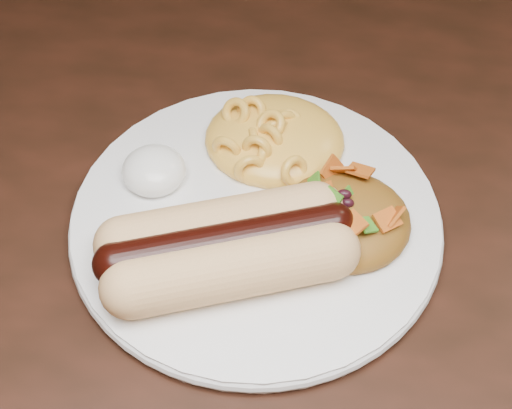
# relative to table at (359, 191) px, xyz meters

# --- Properties ---
(table) EXTENTS (1.60, 0.90, 0.75)m
(table) POSITION_rel_table_xyz_m (0.00, 0.00, 0.00)
(table) COLOR black
(table) RESTS_ON floor
(plate) EXTENTS (0.31, 0.31, 0.01)m
(plate) POSITION_rel_table_xyz_m (-0.07, -0.12, 0.10)
(plate) COLOR white
(plate) RESTS_ON table
(hotdog) EXTENTS (0.13, 0.11, 0.04)m
(hotdog) POSITION_rel_table_xyz_m (-0.08, -0.16, 0.12)
(hotdog) COLOR #FFBD76
(hotdog) RESTS_ON plate
(mac_and_cheese) EXTENTS (0.10, 0.09, 0.04)m
(mac_and_cheese) POSITION_rel_table_xyz_m (-0.06, -0.06, 0.12)
(mac_and_cheese) COLOR #FFBB4D
(mac_and_cheese) RESTS_ON plate
(sour_cream) EXTENTS (0.05, 0.05, 0.03)m
(sour_cream) POSITION_rel_table_xyz_m (-0.14, -0.10, 0.12)
(sour_cream) COLOR white
(sour_cream) RESTS_ON plate
(taco_salad) EXTENTS (0.08, 0.08, 0.04)m
(taco_salad) POSITION_rel_table_xyz_m (-0.01, -0.12, 0.12)
(taco_salad) COLOR #B03811
(taco_salad) RESTS_ON plate
(fork) EXTENTS (0.05, 0.13, 0.00)m
(fork) POSITION_rel_table_xyz_m (-0.09, -0.17, 0.09)
(fork) COLOR white
(fork) RESTS_ON table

